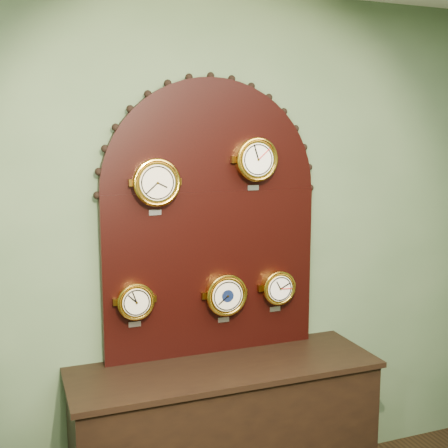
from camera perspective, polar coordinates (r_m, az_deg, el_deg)
name	(u,v)px	position (r m, az deg, el deg)	size (l,w,h in m)	color
wall_back	(208,250)	(3.17, -1.59, -2.58)	(4.00, 4.00, 0.00)	#516A49
shop_counter	(225,441)	(3.28, 0.13, -20.89)	(1.60, 0.50, 0.80)	black
display_board	(211,210)	(3.08, -1.31, 1.37)	(1.26, 0.06, 1.53)	black
roman_clock	(156,182)	(2.91, -6.82, 4.17)	(0.25, 0.08, 0.30)	gold
arabic_clock	(256,159)	(3.08, 3.21, 6.47)	(0.24, 0.08, 0.29)	gold
hygrometer	(135,301)	(3.00, -8.87, -7.62)	(0.20, 0.08, 0.25)	gold
barometer	(226,295)	(3.13, 0.17, -7.08)	(0.23, 0.08, 0.28)	gold
tide_clock	(278,287)	(3.25, 5.41, -6.34)	(0.20, 0.08, 0.25)	gold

